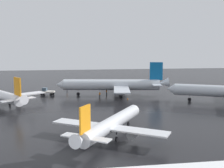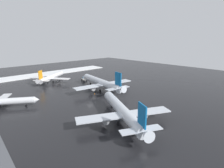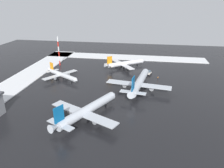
{
  "view_description": "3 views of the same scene",
  "coord_description": "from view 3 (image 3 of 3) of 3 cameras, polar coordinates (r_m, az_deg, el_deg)",
  "views": [
    {
      "loc": [
        -22.48,
        -76.64,
        16.21
      ],
      "look_at": [
        -9.5,
        11.01,
        4.29
      ],
      "focal_mm": 45.0,
      "sensor_mm": 36.0,
      "label": 1
    },
    {
      "loc": [
        56.33,
        -40.53,
        25.03
      ],
      "look_at": [
        1.24,
        11.62,
        5.21
      ],
      "focal_mm": 28.0,
      "sensor_mm": 36.0,
      "label": 2
    },
    {
      "loc": [
        90.46,
        16.87,
        42.15
      ],
      "look_at": [
        -1.16,
        1.42,
        4.82
      ],
      "focal_mm": 35.0,
      "sensor_mm": 36.0,
      "label": 3
    }
  ],
  "objects": [
    {
      "name": "ground_plane",
      "position": [
        101.21,
        -0.9,
        -2.72
      ],
      "size": [
        240.0,
        240.0,
        0.0
      ],
      "primitive_type": "plane",
      "color": "black"
    },
    {
      "name": "ground_crew_beside_wing",
      "position": [
        121.68,
        11.9,
        1.62
      ],
      "size": [
        0.36,
        0.36,
        1.71
      ],
      "rotation": [
        0.0,
        0.0,
        2.65
      ],
      "color": "black",
      "rests_on": "ground_plane"
    },
    {
      "name": "antenna_mast",
      "position": [
        146.02,
        -13.74,
        8.3
      ],
      "size": [
        0.7,
        0.7,
        18.78
      ],
      "color": "red",
      "rests_on": "ground_plane"
    },
    {
      "name": "ground_crew_mid_apron",
      "position": [
        109.1,
        8.7,
        -0.55
      ],
      "size": [
        0.36,
        0.36,
        1.71
      ],
      "rotation": [
        0.0,
        0.0,
        0.7
      ],
      "color": "black",
      "rests_on": "ground_plane"
    },
    {
      "name": "snow_bank_far",
      "position": [
        120.06,
        -25.08,
        -0.73
      ],
      "size": [
        152.0,
        16.0,
        0.4
      ],
      "primitive_type": "cube",
      "color": "white",
      "rests_on": "ground_plane"
    },
    {
      "name": "airplane_distant_tail",
      "position": [
        121.82,
        -12.92,
        2.34
      ],
      "size": [
        19.6,
        22.83,
        7.67
      ],
      "rotation": [
        0.0,
        0.0,
        1.0
      ],
      "color": "silver",
      "rests_on": "ground_plane"
    },
    {
      "name": "snow_bank_left",
      "position": [
        163.82,
        3.37,
        7.01
      ],
      "size": [
        14.0,
        116.0,
        0.4
      ],
      "primitive_type": "cube",
      "color": "white",
      "rests_on": "ground_plane"
    },
    {
      "name": "airplane_parked_starboard",
      "position": [
        138.63,
        3.39,
        5.39
      ],
      "size": [
        21.6,
        25.06,
        8.66
      ],
      "rotation": [
        0.0,
        0.0,
        2.19
      ],
      "color": "white",
      "rests_on": "ground_plane"
    },
    {
      "name": "pushback_tug",
      "position": [
        127.73,
        9.64,
        2.91
      ],
      "size": [
        5.03,
        3.4,
        2.5
      ],
      "rotation": [
        0.0,
        0.0,
        2.86
      ],
      "color": "silver",
      "rests_on": "ground_plane"
    },
    {
      "name": "traffic_cone_mid_line",
      "position": [
        105.03,
        3.18,
        -1.64
      ],
      "size": [
        0.36,
        0.36,
        0.55
      ],
      "primitive_type": "cone",
      "color": "orange",
      "rests_on": "ground_plane"
    },
    {
      "name": "airplane_parked_portside",
      "position": [
        106.14,
        7.16,
        0.45
      ],
      "size": [
        37.29,
        31.1,
        11.09
      ],
      "rotation": [
        0.0,
        0.0,
        2.99
      ],
      "color": "silver",
      "rests_on": "ground_plane"
    },
    {
      "name": "airplane_foreground_jet",
      "position": [
        81.06,
        -6.55,
        -6.79
      ],
      "size": [
        32.69,
        27.82,
        10.42
      ],
      "rotation": [
        0.0,
        0.0,
        2.68
      ],
      "color": "silver",
      "rests_on": "ground_plane"
    },
    {
      "name": "ground_crew_by_nose_gear",
      "position": [
        111.85,
        6.2,
        0.15
      ],
      "size": [
        0.36,
        0.36,
        1.71
      ],
      "rotation": [
        0.0,
        0.0,
        1.9
      ],
      "color": "black",
      "rests_on": "ground_plane"
    },
    {
      "name": "traffic_cone_near_nose",
      "position": [
        111.2,
        9.7,
        -0.56
      ],
      "size": [
        0.36,
        0.36,
        0.55
      ],
      "primitive_type": "cone",
      "color": "orange",
      "rests_on": "ground_plane"
    }
  ]
}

